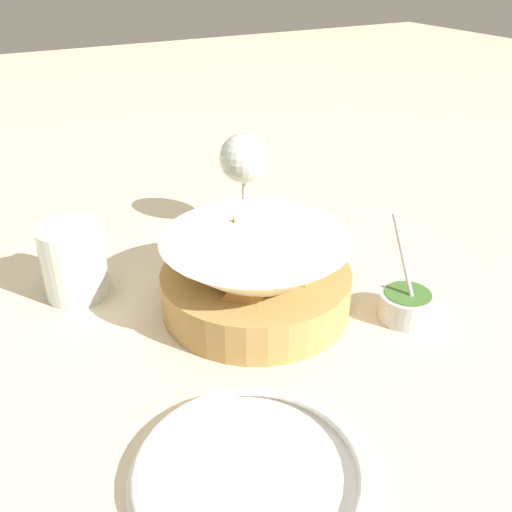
{
  "coord_description": "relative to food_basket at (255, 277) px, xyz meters",
  "views": [
    {
      "loc": [
        -0.48,
        0.28,
        0.39
      ],
      "look_at": [
        0.02,
        0.01,
        0.07
      ],
      "focal_mm": 40.0,
      "sensor_mm": 36.0,
      "label": 1
    }
  ],
  "objects": [
    {
      "name": "beer_mug",
      "position": [
        0.13,
        0.18,
        0.0
      ],
      "size": [
        0.11,
        0.08,
        0.09
      ],
      "color": "silver",
      "rests_on": "ground_plane"
    },
    {
      "name": "ground_plane",
      "position": [
        -0.02,
        -0.01,
        -0.04
      ],
      "size": [
        4.0,
        4.0,
        0.0
      ],
      "primitive_type": "plane",
      "color": "beige"
    },
    {
      "name": "side_plate",
      "position": [
        -0.22,
        0.12,
        -0.03
      ],
      "size": [
        0.2,
        0.2,
        0.01
      ],
      "color": "white",
      "rests_on": "ground_plane"
    },
    {
      "name": "sauce_cup",
      "position": [
        -0.1,
        -0.14,
        -0.02
      ],
      "size": [
        0.07,
        0.07,
        0.12
      ],
      "color": "#B7B7BC",
      "rests_on": "ground_plane"
    },
    {
      "name": "wine_glass",
      "position": [
        0.2,
        -0.09,
        0.06
      ],
      "size": [
        0.07,
        0.07,
        0.15
      ],
      "color": "silver",
      "rests_on": "ground_plane"
    },
    {
      "name": "food_basket",
      "position": [
        0.0,
        0.0,
        0.0
      ],
      "size": [
        0.22,
        0.22,
        0.1
      ],
      "color": "#B2894C",
      "rests_on": "ground_plane"
    }
  ]
}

